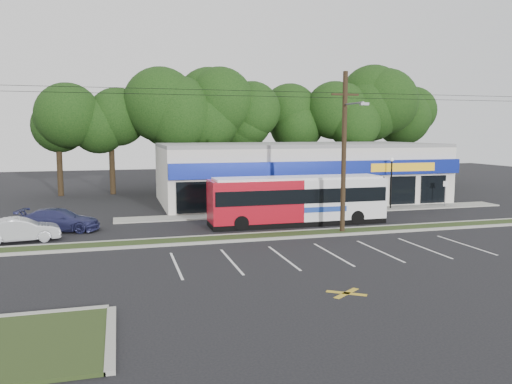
{
  "coord_description": "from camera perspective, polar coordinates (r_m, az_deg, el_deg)",
  "views": [
    {
      "loc": [
        -10.51,
        -27.38,
        6.31
      ],
      "look_at": [
        -1.55,
        5.0,
        2.27
      ],
      "focal_mm": 35.0,
      "sensor_mm": 36.0,
      "label": 1
    }
  ],
  "objects": [
    {
      "name": "ground",
      "position": [
        30.0,
        5.43,
        -5.33
      ],
      "size": [
        120.0,
        120.0,
        0.0
      ],
      "primitive_type": "plane",
      "color": "black",
      "rests_on": "ground"
    },
    {
      "name": "grass_strip",
      "position": [
        30.9,
        4.77,
        -4.84
      ],
      "size": [
        40.0,
        1.6,
        0.12
      ],
      "primitive_type": "cube",
      "color": "#223314",
      "rests_on": "ground"
    },
    {
      "name": "curb_south",
      "position": [
        30.12,
        5.33,
        -5.14
      ],
      "size": [
        40.0,
        0.25,
        0.14
      ],
      "primitive_type": "cube",
      "color": "#9E9E93",
      "rests_on": "ground"
    },
    {
      "name": "curb_north",
      "position": [
        31.68,
        4.24,
        -4.53
      ],
      "size": [
        40.0,
        0.25,
        0.14
      ],
      "primitive_type": "cube",
      "color": "#9E9E93",
      "rests_on": "ground"
    },
    {
      "name": "sidewalk",
      "position": [
        40.04,
        7.53,
        -2.21
      ],
      "size": [
        32.0,
        2.2,
        0.1
      ],
      "primitive_type": "cube",
      "color": "#9E9E93",
      "rests_on": "ground"
    },
    {
      "name": "strip_mall",
      "position": [
        46.31,
        4.82,
        2.29
      ],
      "size": [
        25.0,
        12.55,
        5.3
      ],
      "color": "beige",
      "rests_on": "ground"
    },
    {
      "name": "utility_pole",
      "position": [
        31.31,
        9.8,
        5.11
      ],
      "size": [
        50.0,
        2.77,
        10.0
      ],
      "color": "black",
      "rests_on": "ground"
    },
    {
      "name": "lamp_post",
      "position": [
        42.25,
        15.21,
        1.67
      ],
      "size": [
        0.3,
        0.3,
        4.25
      ],
      "color": "black",
      "rests_on": "ground"
    },
    {
      "name": "sign_post",
      "position": [
        44.92,
        20.81,
        0.32
      ],
      "size": [
        0.45,
        0.1,
        2.23
      ],
      "color": "#59595E",
      "rests_on": "ground"
    },
    {
      "name": "tree_line",
      "position": [
        55.36,
        -0.26,
        9.03
      ],
      "size": [
        46.76,
        6.76,
        11.83
      ],
      "color": "black",
      "rests_on": "ground"
    },
    {
      "name": "metrobus",
      "position": [
        34.3,
        4.81,
        -0.82
      ],
      "size": [
        12.29,
        2.67,
        3.3
      ],
      "rotation": [
        0.0,
        0.0,
        -0.01
      ],
      "color": "#A60C1A",
      "rests_on": "ground"
    },
    {
      "name": "car_dark",
      "position": [
        38.54,
        6.83,
        -1.56
      ],
      "size": [
        4.26,
        1.95,
        1.42
      ],
      "primitive_type": "imported",
      "rotation": [
        0.0,
        0.0,
        1.64
      ],
      "color": "black",
      "rests_on": "ground"
    },
    {
      "name": "car_silver",
      "position": [
        31.87,
        -25.31,
        -3.94
      ],
      "size": [
        4.48,
        2.17,
        1.41
      ],
      "primitive_type": "imported",
      "rotation": [
        0.0,
        0.0,
        1.73
      ],
      "color": "#B6B8BE",
      "rests_on": "ground"
    },
    {
      "name": "car_blue",
      "position": [
        34.34,
        -21.57,
        -2.99
      ],
      "size": [
        5.38,
        3.19,
        1.46
      ],
      "primitive_type": "imported",
      "rotation": [
        0.0,
        0.0,
        1.33
      ],
      "color": "navy",
      "rests_on": "ground"
    },
    {
      "name": "pedestrian_a",
      "position": [
        36.04,
        5.02,
        -1.69
      ],
      "size": [
        0.75,
        0.53,
        1.95
      ],
      "primitive_type": "imported",
      "rotation": [
        0.0,
        0.0,
        3.23
      ],
      "color": "silver",
      "rests_on": "ground"
    },
    {
      "name": "pedestrian_b",
      "position": [
        39.35,
        7.4,
        -1.22
      ],
      "size": [
        0.96,
        0.85,
        1.65
      ],
      "primitive_type": "imported",
      "rotation": [
        0.0,
        0.0,
        2.82
      ],
      "color": "beige",
      "rests_on": "ground"
    }
  ]
}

